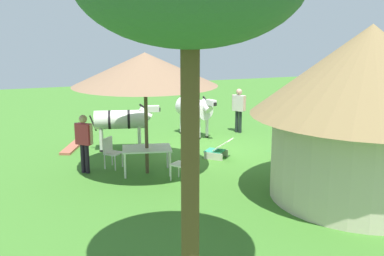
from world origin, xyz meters
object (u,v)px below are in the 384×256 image
object	(u,v)px
shade_umbrella	(145,69)
striped_lounge_chair	(218,150)
guest_beside_umbrella	(84,138)
thatched_hut	(367,104)
patio_dining_table	(147,151)
standing_watcher	(239,106)
zebra_nearest_camera	(122,120)
patio_chair_east_end	(183,162)
zebra_by_umbrella	(324,121)
zebra_toward_hut	(195,109)
patio_chair_west_end	(111,150)

from	to	relation	value
shade_umbrella	striped_lounge_chair	xyz separation A→B (m)	(-2.47, -0.72, -2.68)
shade_umbrella	guest_beside_umbrella	xyz separation A→B (m)	(1.64, -0.62, -1.93)
striped_lounge_chair	thatched_hut	bearing A→B (deg)	-111.73
thatched_hut	shade_umbrella	size ratio (longest dim) A/B	1.37
patio_dining_table	shade_umbrella	bearing A→B (deg)	9.46
patio_dining_table	standing_watcher	size ratio (longest dim) A/B	0.88
zebra_nearest_camera	striped_lounge_chair	bearing A→B (deg)	65.60
patio_dining_table	patio_chair_east_end	world-z (taller)	patio_chair_east_end
striped_lounge_chair	zebra_by_umbrella	world-z (taller)	zebra_by_umbrella
standing_watcher	striped_lounge_chair	size ratio (longest dim) A/B	1.81
zebra_by_umbrella	zebra_toward_hut	world-z (taller)	zebra_toward_hut
guest_beside_umbrella	zebra_toward_hut	bearing A→B (deg)	78.17
guest_beside_umbrella	patio_dining_table	bearing A→B (deg)	22.59
standing_watcher	thatched_hut	bearing A→B (deg)	145.45
zebra_nearest_camera	patio_chair_east_end	bearing A→B (deg)	26.68
thatched_hut	zebra_nearest_camera	bearing A→B (deg)	-53.66
standing_watcher	zebra_toward_hut	size ratio (longest dim) A/B	0.84
standing_watcher	zebra_by_umbrella	world-z (taller)	standing_watcher
guest_beside_umbrella	zebra_toward_hut	world-z (taller)	guest_beside_umbrella
standing_watcher	striped_lounge_chair	bearing A→B (deg)	111.13
patio_dining_table	zebra_nearest_camera	distance (m)	2.74
patio_dining_table	patio_chair_west_end	xyz separation A→B (m)	(0.87, -0.84, -0.13)
patio_chair_west_end	standing_watcher	bearing A→B (deg)	161.60
patio_chair_west_end	striped_lounge_chair	size ratio (longest dim) A/B	0.96
guest_beside_umbrella	standing_watcher	world-z (taller)	standing_watcher
zebra_by_umbrella	striped_lounge_chair	bearing A→B (deg)	0.16
shade_umbrella	guest_beside_umbrella	world-z (taller)	shade_umbrella
patio_chair_west_end	guest_beside_umbrella	distance (m)	0.94
patio_chair_east_end	guest_beside_umbrella	distance (m)	2.90
zebra_toward_hut	patio_dining_table	bearing A→B (deg)	34.84
thatched_hut	zebra_nearest_camera	distance (m)	7.87
patio_dining_table	patio_chair_east_end	xyz separation A→B (m)	(-0.75, 0.96, -0.13)
thatched_hut	standing_watcher	bearing A→B (deg)	-90.92
guest_beside_umbrella	zebra_by_umbrella	bearing A→B (deg)	40.75
standing_watcher	zebra_nearest_camera	xyz separation A→B (m)	(4.72, 0.96, -0.02)
patio_chair_east_end	zebra_by_umbrella	size ratio (longest dim) A/B	0.38
patio_dining_table	guest_beside_umbrella	world-z (taller)	guest_beside_umbrella
thatched_hut	zebra_toward_hut	world-z (taller)	thatched_hut
zebra_by_umbrella	zebra_toward_hut	size ratio (longest dim) A/B	1.16
shade_umbrella	striped_lounge_chair	bearing A→B (deg)	-163.70
shade_umbrella	standing_watcher	bearing A→B (deg)	-141.12
standing_watcher	zebra_by_umbrella	distance (m)	3.68
shade_umbrella	patio_chair_east_end	xyz separation A→B (m)	(-0.75, 0.96, -2.42)
patio_dining_table	zebra_toward_hut	xyz separation A→B (m)	(-2.78, -3.72, 0.38)
shade_umbrella	patio_chair_east_end	bearing A→B (deg)	128.02
patio_chair_west_end	zebra_by_umbrella	bearing A→B (deg)	129.57
striped_lounge_chair	zebra_nearest_camera	distance (m)	3.39
patio_dining_table	guest_beside_umbrella	distance (m)	1.79
thatched_hut	striped_lounge_chair	world-z (taller)	thatched_hut
patio_chair_west_end	zebra_toward_hut	xyz separation A→B (m)	(-3.65, -2.88, 0.51)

